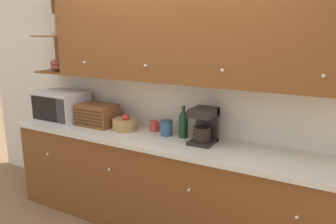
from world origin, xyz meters
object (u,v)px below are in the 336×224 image
storage_canister (167,128)px  wine_bottle (183,123)px  coffee_maker (204,125)px  bread_box (97,115)px  fruit_basket (125,124)px  mug (154,126)px  microwave (62,106)px

storage_canister → wine_bottle: wine_bottle is taller
coffee_maker → bread_box: bearing=-178.4°
fruit_basket → mug: size_ratio=2.32×
bread_box → coffee_maker: 1.23m
coffee_maker → microwave: bearing=-177.8°
bread_box → fruit_basket: bearing=0.1°
microwave → fruit_basket: size_ratio=2.15×
microwave → bread_box: 0.49m
fruit_basket → wine_bottle: bearing=7.3°
microwave → wine_bottle: size_ratio=1.75×
storage_canister → wine_bottle: 0.18m
fruit_basket → storage_canister: size_ratio=1.69×
fruit_basket → wine_bottle: size_ratio=0.82×
microwave → wine_bottle: 1.49m
wine_bottle → mug: bearing=174.0°
mug → storage_canister: bearing=-19.2°
fruit_basket → wine_bottle: 0.64m
fruit_basket → bread_box: bearing=-179.9°
storage_canister → fruit_basket: bearing=-173.1°
bread_box → storage_canister: size_ratio=2.80×
microwave → wine_bottle: (1.49, 0.11, -0.03)m
bread_box → coffee_maker: coffee_maker is taller
coffee_maker → mug: bearing=171.8°
microwave → coffee_maker: microwave is taller
storage_canister → coffee_maker: coffee_maker is taller
bread_box → microwave: bearing=-176.4°
microwave → coffee_maker: 1.72m
mug → wine_bottle: size_ratio=0.35×
bread_box → coffee_maker: size_ratio=1.27×
fruit_basket → mug: fruit_basket is taller
storage_canister → mug: bearing=160.8°
microwave → fruit_basket: 0.86m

